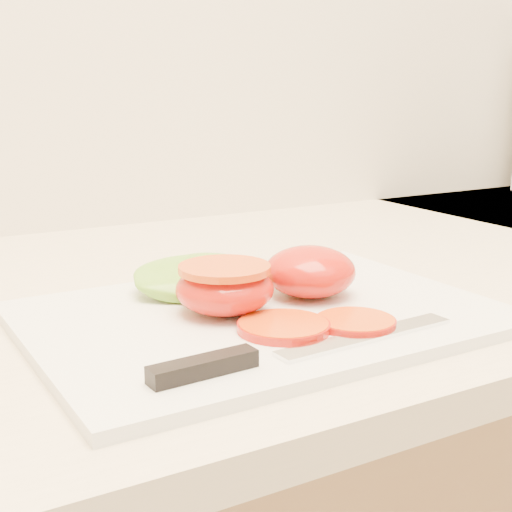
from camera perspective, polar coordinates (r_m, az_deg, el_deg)
cutting_board at (r=0.60m, az=0.47°, el=-4.81°), size 0.39×0.28×0.01m
tomato_half_dome at (r=0.64m, az=4.34°, el=-1.23°), size 0.08×0.08×0.05m
tomato_half_cut at (r=0.59m, az=-2.52°, el=-2.47°), size 0.08×0.08×0.04m
tomato_slice_0 at (r=0.55m, az=2.22°, el=-5.65°), size 0.07×0.07×0.01m
tomato_slice_1 at (r=0.57m, az=7.97°, el=-5.23°), size 0.06×0.06×0.01m
lettuce_leaf_0 at (r=0.66m, az=-4.33°, el=-1.69°), size 0.14×0.09×0.02m
knife at (r=0.50m, az=1.36°, el=-7.82°), size 0.25×0.03×0.01m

